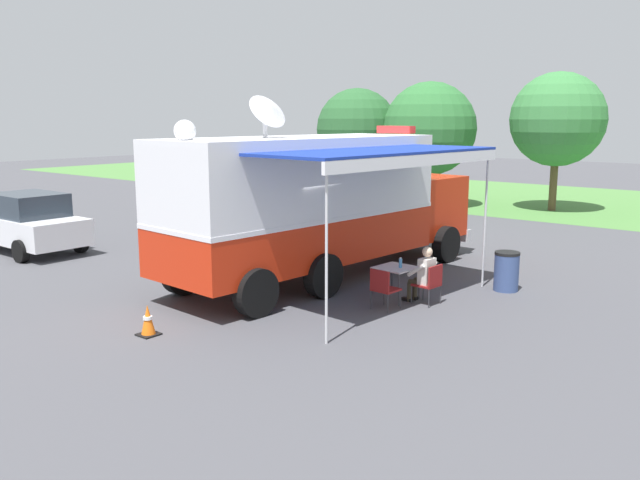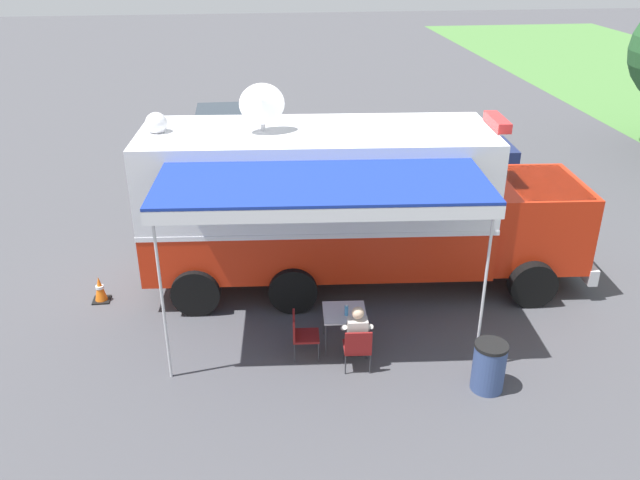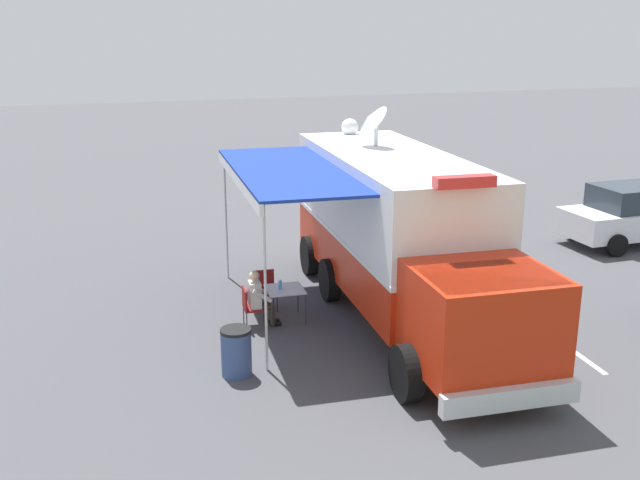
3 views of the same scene
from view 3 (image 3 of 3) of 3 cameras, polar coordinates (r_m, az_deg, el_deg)
The scene contains 11 objects.
ground_plane at distance 17.33m, azimuth 5.22°, elevation -4.86°, with size 100.00×100.00×0.00m, color #47474C.
lot_stripe at distance 16.67m, azimuth 16.48°, elevation -6.34°, with size 0.12×4.80×0.01m, color silver.
command_truck at distance 16.04m, azimuth 6.18°, elevation 0.69°, with size 5.24×9.64×4.53m.
folding_table at distance 16.07m, azimuth -2.72°, elevation -3.96°, with size 0.85×0.85×0.73m.
water_bottle at distance 15.97m, azimuth -3.09°, elevation -3.47°, with size 0.07×0.07×0.22m.
folding_chair_at_table at distance 15.84m, azimuth -5.39°, elevation -4.94°, with size 0.51×0.51×0.87m.
folding_chair_beside_table at distance 16.84m, azimuth -4.29°, elevation -3.60°, with size 0.51×0.51×0.87m.
seated_responder at distance 15.82m, azimuth -4.73°, elevation -4.41°, with size 0.68×0.58×1.25m.
trash_bin at distance 13.78m, azimuth -6.48°, elevation -8.57°, with size 0.57×0.57×0.91m.
traffic_cone at distance 21.27m, azimuth -0.59°, elevation 0.02°, with size 0.36×0.36×0.58m.
car_behind_truck at distance 23.52m, azimuth 22.99°, elevation 1.81°, with size 4.21×2.04×1.76m.
Camera 3 is at (6.57, 14.78, 6.21)m, focal length 41.49 mm.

